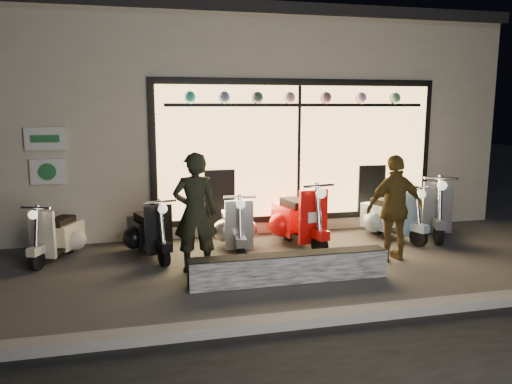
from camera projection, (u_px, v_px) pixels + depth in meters
ground at (287, 266)px, 7.51m from camera, size 40.00×40.00×0.00m
kerb at (339, 316)px, 5.58m from camera, size 40.00×0.25×0.12m
shop_building at (227, 118)px, 11.93m from camera, size 10.20×6.23×4.20m
graffiti_barrier at (289, 268)px, 6.82m from camera, size 2.77×0.28×0.40m
scooter_silver at (236, 226)px, 8.35m from camera, size 0.52×1.38×0.98m
scooter_red at (296, 219)px, 8.66m from camera, size 0.67×1.57×1.11m
scooter_black at (148, 232)px, 8.04m from camera, size 0.70×1.33×0.95m
scooter_cream at (60, 235)px, 7.91m from camera, size 0.73×1.24×0.90m
scooter_blue at (387, 216)px, 9.10m from camera, size 0.75×1.38×0.99m
scooter_grey at (430, 210)px, 9.40m from camera, size 0.89×1.56×1.13m
man at (195, 213)px, 7.15m from camera, size 0.66×0.45×1.75m
woman at (395, 208)px, 7.70m from camera, size 0.99×0.47×1.65m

